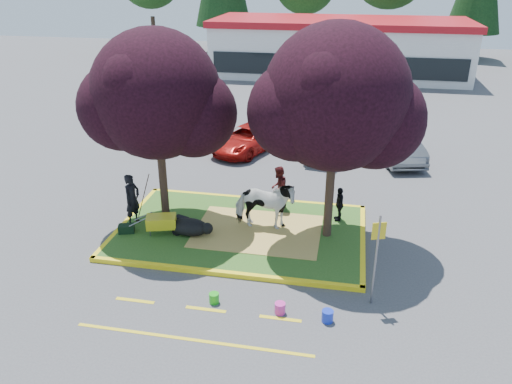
% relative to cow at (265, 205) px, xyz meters
% --- Properties ---
extents(ground, '(90.00, 90.00, 0.00)m').
position_rel_cow_xyz_m(ground, '(-0.79, -0.23, -1.03)').
color(ground, '#424244').
rests_on(ground, ground).
extents(median_island, '(8.00, 5.00, 0.15)m').
position_rel_cow_xyz_m(median_island, '(-0.79, -0.23, -0.95)').
color(median_island, '#28551A').
rests_on(median_island, ground).
extents(curb_near, '(8.30, 0.16, 0.15)m').
position_rel_cow_xyz_m(curb_near, '(-0.79, -2.81, -0.95)').
color(curb_near, yellow).
rests_on(curb_near, ground).
extents(curb_far, '(8.30, 0.16, 0.15)m').
position_rel_cow_xyz_m(curb_far, '(-0.79, 2.35, -0.95)').
color(curb_far, yellow).
rests_on(curb_far, ground).
extents(curb_left, '(0.16, 5.30, 0.15)m').
position_rel_cow_xyz_m(curb_left, '(-4.87, -0.23, -0.95)').
color(curb_left, yellow).
rests_on(curb_left, ground).
extents(curb_right, '(0.16, 5.30, 0.15)m').
position_rel_cow_xyz_m(curb_right, '(3.29, -0.23, -0.95)').
color(curb_right, yellow).
rests_on(curb_right, ground).
extents(straw_bedding, '(4.20, 3.00, 0.01)m').
position_rel_cow_xyz_m(straw_bedding, '(-0.19, -0.23, -0.87)').
color(straw_bedding, tan).
rests_on(straw_bedding, median_island).
extents(tree_purple_left, '(5.06, 4.20, 6.51)m').
position_rel_cow_xyz_m(tree_purple_left, '(-3.57, 0.15, 3.33)').
color(tree_purple_left, black).
rests_on(tree_purple_left, median_island).
extents(tree_purple_right, '(5.30, 4.40, 6.82)m').
position_rel_cow_xyz_m(tree_purple_right, '(2.13, -0.05, 3.54)').
color(tree_purple_right, black).
rests_on(tree_purple_right, median_island).
extents(fire_lane_stripe_a, '(1.10, 0.12, 0.01)m').
position_rel_cow_xyz_m(fire_lane_stripe_a, '(-2.79, -4.43, -1.02)').
color(fire_lane_stripe_a, yellow).
rests_on(fire_lane_stripe_a, ground).
extents(fire_lane_stripe_b, '(1.10, 0.12, 0.01)m').
position_rel_cow_xyz_m(fire_lane_stripe_b, '(-0.79, -4.43, -1.02)').
color(fire_lane_stripe_b, yellow).
rests_on(fire_lane_stripe_b, ground).
extents(fire_lane_stripe_c, '(1.10, 0.12, 0.01)m').
position_rel_cow_xyz_m(fire_lane_stripe_c, '(1.21, -4.43, -1.02)').
color(fire_lane_stripe_c, yellow).
rests_on(fire_lane_stripe_c, ground).
extents(fire_lane_long, '(6.00, 0.10, 0.01)m').
position_rel_cow_xyz_m(fire_lane_long, '(-0.79, -5.63, -1.02)').
color(fire_lane_long, yellow).
rests_on(fire_lane_long, ground).
extents(retail_building, '(20.40, 8.40, 4.40)m').
position_rel_cow_xyz_m(retail_building, '(1.21, 27.76, 1.22)').
color(retail_building, silver).
rests_on(retail_building, ground).
extents(cow, '(2.10, 1.00, 1.75)m').
position_rel_cow_xyz_m(cow, '(0.00, 0.00, 0.00)').
color(cow, white).
rests_on(cow, median_island).
extents(calf, '(1.46, 1.10, 0.56)m').
position_rel_cow_xyz_m(calf, '(-2.36, -0.89, -0.60)').
color(calf, black).
rests_on(calf, median_island).
extents(handler, '(0.60, 0.76, 1.81)m').
position_rel_cow_xyz_m(handler, '(-4.49, -0.48, 0.03)').
color(handler, black).
rests_on(handler, median_island).
extents(visitor_a, '(0.77, 0.91, 1.64)m').
position_rel_cow_xyz_m(visitor_a, '(0.23, 1.59, -0.05)').
color(visitor_a, '#451315').
rests_on(visitor_a, median_island).
extents(visitor_b, '(0.43, 0.76, 1.22)m').
position_rel_cow_xyz_m(visitor_b, '(2.44, 1.13, -0.26)').
color(visitor_b, black).
rests_on(visitor_b, median_island).
extents(wheelbarrow, '(1.73, 0.83, 0.65)m').
position_rel_cow_xyz_m(wheelbarrow, '(-3.27, -1.02, -0.43)').
color(wheelbarrow, black).
rests_on(wheelbarrow, median_island).
extents(gear_bag_dark, '(0.55, 0.41, 0.25)m').
position_rel_cow_xyz_m(gear_bag_dark, '(-2.88, -0.19, -0.75)').
color(gear_bag_dark, black).
rests_on(gear_bag_dark, median_island).
extents(gear_bag_green, '(0.59, 0.46, 0.28)m').
position_rel_cow_xyz_m(gear_bag_green, '(-4.49, -1.15, -0.74)').
color(gear_bag_green, black).
rests_on(gear_bag_green, median_island).
extents(sign_post, '(0.36, 0.15, 2.64)m').
position_rel_cow_xyz_m(sign_post, '(3.51, -3.30, 0.61)').
color(sign_post, slate).
rests_on(sign_post, ground).
extents(bucket_green, '(0.27, 0.27, 0.29)m').
position_rel_cow_xyz_m(bucket_green, '(-0.65, -4.09, -0.88)').
color(bucket_green, green).
rests_on(bucket_green, ground).
extents(bucket_pink, '(0.31, 0.31, 0.31)m').
position_rel_cow_xyz_m(bucket_pink, '(1.17, -4.19, -0.87)').
color(bucket_pink, '#D32F9B').
rests_on(bucket_pink, ground).
extents(bucket_blue, '(0.36, 0.36, 0.32)m').
position_rel_cow_xyz_m(bucket_blue, '(2.40, -4.29, -0.87)').
color(bucket_blue, '#1830C2').
rests_on(bucket_blue, ground).
extents(car_black, '(2.00, 4.64, 1.56)m').
position_rel_cow_xyz_m(car_black, '(-6.98, 8.58, -0.25)').
color(car_black, black).
rests_on(car_black, ground).
extents(car_silver, '(2.19, 4.48, 1.41)m').
position_rel_cow_xyz_m(car_silver, '(-5.35, 9.11, -0.32)').
color(car_silver, '#93949A').
rests_on(car_silver, ground).
extents(car_red, '(3.63, 4.87, 1.23)m').
position_rel_cow_xyz_m(car_red, '(-2.23, 7.96, -0.41)').
color(car_red, '#A5120D').
rests_on(car_red, ground).
extents(car_white, '(2.33, 4.35, 1.20)m').
position_rel_cow_xyz_m(car_white, '(1.56, 8.20, -0.43)').
color(car_white, silver).
rests_on(car_white, ground).
extents(car_grey, '(2.70, 4.91, 1.53)m').
position_rel_cow_xyz_m(car_grey, '(4.76, 8.32, -0.26)').
color(car_grey, '#515558').
rests_on(car_grey, ground).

